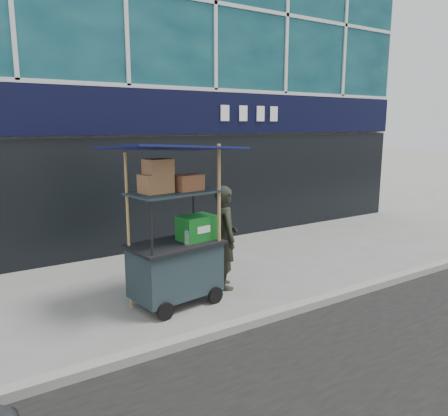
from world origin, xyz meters
TOP-DOWN VIEW (x-y plane):
  - ground at (0.00, 0.00)m, footprint 80.00×80.00m
  - curb at (0.00, -0.20)m, footprint 80.00×0.18m
  - vendor_cart at (-0.45, 1.02)m, footprint 1.96×1.50m
  - vendor_man at (0.52, 1.20)m, footprint 0.57×0.71m

SIDE VIEW (x-z plane):
  - ground at x=0.00m, z-range 0.00..0.00m
  - curb at x=0.00m, z-range 0.00..0.12m
  - vendor_man at x=0.52m, z-range 0.00..1.69m
  - vendor_cart at x=-0.45m, z-range -0.36..2.07m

